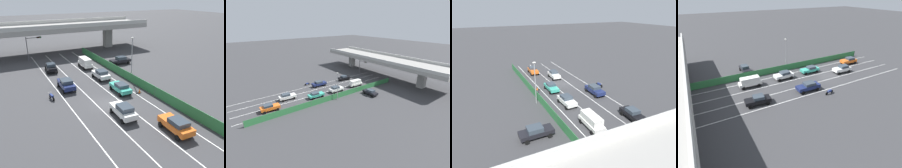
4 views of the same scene
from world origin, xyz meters
The scene contains 19 objects.
ground_plane centered at (0.00, 0.00, 0.00)m, with size 300.00×300.00×0.00m, color #38383A.
lane_line_left_edge centered at (-5.11, 6.27, 0.00)m, with size 0.14×48.54×0.01m, color silver.
lane_line_mid_left centered at (-1.70, 6.27, 0.00)m, with size 0.14×48.54×0.01m, color silver.
lane_line_mid_right centered at (1.70, 6.27, 0.00)m, with size 0.14×48.54×0.01m, color silver.
lane_line_right_edge centered at (5.11, 6.27, 0.00)m, with size 0.14×48.54×0.01m, color silver.
elevated_overpass centered at (0.00, 32.54, 5.96)m, with size 51.23×11.47×7.59m.
green_fence centered at (7.18, 6.27, 0.75)m, with size 0.10×44.64×1.51m.
car_hatchback_white centered at (3.27, 9.23, 0.92)m, with size 2.11×4.25×1.66m.
car_sedan_white centered at (-0.16, -4.35, 0.94)m, with size 2.14×4.41×1.71m.
car_taxi_teal centered at (3.31, 2.38, 0.86)m, with size 2.03×4.41×1.52m.
car_sedan_black centered at (-3.54, 17.63, 0.89)m, with size 2.26×4.47×1.62m.
car_sedan_navy centered at (-3.63, 7.53, 0.93)m, with size 2.12×4.68×1.68m.
car_van_white centered at (3.27, 16.80, 1.15)m, with size 2.02×4.55×2.01m.
car_taxi_orange centered at (3.27, -9.85, 0.93)m, with size 2.20×4.37×1.67m.
motorcycle centered at (-6.66, 4.83, 0.46)m, with size 0.60×1.95×0.93m.
parked_sedan_dark centered at (10.90, 15.60, 0.90)m, with size 4.47×1.99×1.63m.
traffic_light centered at (-5.00, 27.59, 3.78)m, with size 3.42×0.47×5.33m.
street_lamp centered at (7.79, 6.38, 4.52)m, with size 0.60×0.36×7.49m.
traffic_cone centered at (5.80, 0.86, 0.33)m, with size 0.47×0.47×0.71m.
Camera 1 is at (-13.00, -25.55, 14.22)m, focal length 36.70 mm.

